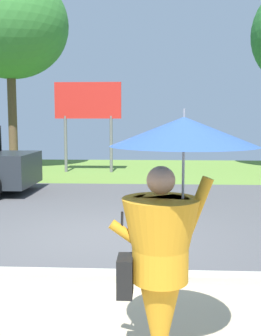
% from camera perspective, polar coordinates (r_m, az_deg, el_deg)
% --- Properties ---
extents(ground_plane, '(40.00, 22.00, 0.20)m').
position_cam_1_polar(ground_plane, '(10.30, -2.19, -5.08)').
color(ground_plane, '#4C4C4F').
extents(monk_pedestrian, '(1.14, 1.12, 2.13)m').
position_cam_1_polar(monk_pedestrian, '(3.24, 5.00, -9.39)').
color(monk_pedestrian, orange).
rests_on(monk_pedestrian, ground_plane).
extents(roadside_billboard, '(2.60, 0.12, 3.50)m').
position_cam_1_polar(roadside_billboard, '(16.30, -5.90, 8.39)').
color(roadside_billboard, slate).
rests_on(roadside_billboard, ground_plane).
extents(tree_right_mid, '(4.75, 4.75, 8.03)m').
position_cam_1_polar(tree_right_mid, '(18.31, -16.36, 18.39)').
color(tree_right_mid, brown).
rests_on(tree_right_mid, ground_plane).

